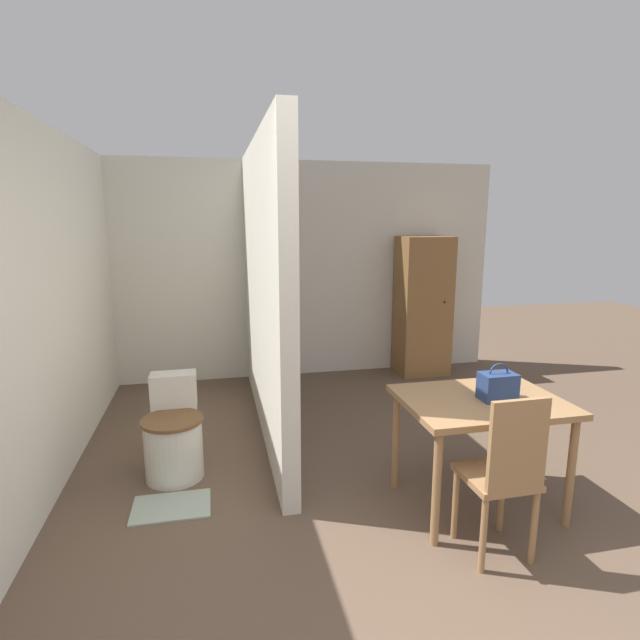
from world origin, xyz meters
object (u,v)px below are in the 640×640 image
(toilet, at_px, (174,437))
(dining_table, at_px, (480,412))
(handbag, at_px, (498,386))
(wooden_chair, at_px, (504,472))
(wooden_cabinet, at_px, (423,306))

(toilet, bearing_deg, dining_table, -23.33)
(toilet, xyz_separation_m, handbag, (2.03, -0.88, 0.54))
(dining_table, distance_m, wooden_chair, 0.54)
(dining_table, distance_m, handbag, 0.20)
(handbag, bearing_deg, wooden_chair, -115.67)
(dining_table, height_order, toilet, dining_table)
(wooden_chair, distance_m, toilet, 2.27)
(handbag, relative_size, wooden_cabinet, 0.14)
(toilet, height_order, wooden_cabinet, wooden_cabinet)
(toilet, distance_m, handbag, 2.28)
(wooden_chair, distance_m, handbag, 0.60)
(wooden_chair, distance_m, wooden_cabinet, 3.45)
(wooden_chair, bearing_deg, toilet, 142.57)
(dining_table, relative_size, handbag, 4.18)
(dining_table, height_order, handbag, handbag)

